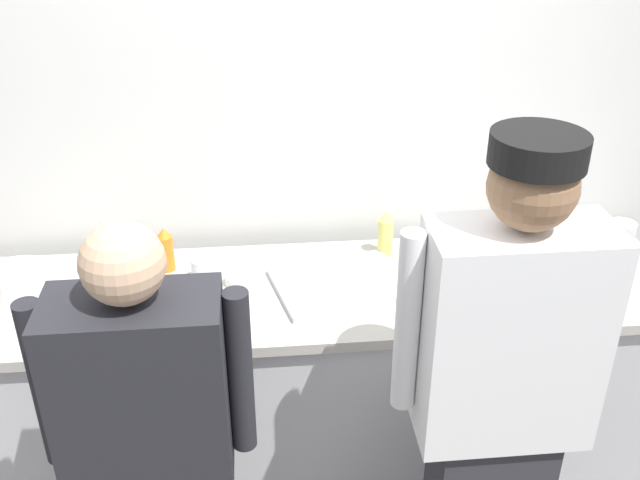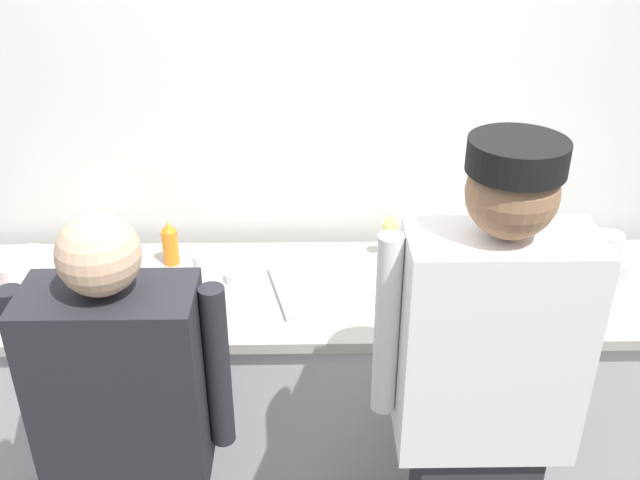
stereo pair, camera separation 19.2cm
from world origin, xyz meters
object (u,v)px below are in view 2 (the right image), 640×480
squeeze_bottle_spare (170,244)px  ramekin_red_sauce (416,264)px  plate_stack_rear (501,262)px  ramekin_green_sauce (83,315)px  mixing_bowl_steel (582,262)px  ramekin_yellow_sauce (240,275)px  chefs_knife (128,281)px  deli_cup (205,266)px  plate_stack_front (26,269)px  squeeze_bottle_secondary (390,237)px  sheet_tray (340,285)px  ramekin_orange_sauce (189,312)px  chef_near_left (132,450)px  chef_center (482,409)px

squeeze_bottle_spare → ramekin_red_sauce: squeeze_bottle_spare is taller
plate_stack_rear → ramekin_green_sauce: (-1.53, -0.29, -0.03)m
mixing_bowl_steel → ramekin_yellow_sauce: size_ratio=3.25×
mixing_bowl_steel → chefs_knife: 1.73m
mixing_bowl_steel → deli_cup: size_ratio=3.38×
plate_stack_front → squeeze_bottle_secondary: 1.40m
plate_stack_front → deli_cup: 0.67m
sheet_tray → squeeze_bottle_secondary: 0.31m
squeeze_bottle_secondary → deli_cup: squeeze_bottle_secondary is taller
mixing_bowl_steel → ramekin_orange_sauce: (-1.46, -0.27, -0.03)m
mixing_bowl_steel → chefs_knife: mixing_bowl_steel is taller
mixing_bowl_steel → ramekin_orange_sauce: mixing_bowl_steel is taller
squeeze_bottle_secondary → ramekin_orange_sauce: squeeze_bottle_secondary is taller
mixing_bowl_steel → sheet_tray: bearing=-175.3°
squeeze_bottle_secondary → deli_cup: size_ratio=1.87×
chef_near_left → ramekin_yellow_sauce: 0.86m
ramekin_green_sauce → ramekin_yellow_sauce: (0.53, 0.25, 0.00)m
ramekin_red_sauce → deli_cup: 0.82m
squeeze_bottle_spare → deli_cup: squeeze_bottle_spare is taller
plate_stack_front → squeeze_bottle_secondary: squeeze_bottle_secondary is taller
plate_stack_rear → ramekin_red_sauce: plate_stack_rear is taller
plate_stack_front → ramekin_yellow_sauce: plate_stack_front is taller
squeeze_bottle_secondary → chefs_knife: size_ratio=0.70×
squeeze_bottle_spare → ramekin_yellow_sauce: (0.28, -0.13, -0.06)m
plate_stack_rear → sheet_tray: size_ratio=0.46×
plate_stack_front → sheet_tray: size_ratio=0.47×
chef_near_left → chef_center: chef_center is taller
mixing_bowl_steel → sheet_tray: size_ratio=0.72×
ramekin_green_sauce → deli_cup: 0.48m
sheet_tray → chef_near_left: bearing=-129.4°
chef_near_left → ramekin_green_sauce: chef_near_left is taller
chefs_knife → squeeze_bottle_spare: bearing=44.6°
plate_stack_rear → chefs_knife: 1.43m
chef_center → ramekin_red_sauce: chef_center is taller
ramekin_yellow_sauce → chef_near_left: bearing=-106.8°
mixing_bowl_steel → chefs_knife: size_ratio=1.26×
chef_center → deli_cup: bearing=138.1°
chef_near_left → squeeze_bottle_spare: chef_near_left is taller
plate_stack_front → mixing_bowl_steel: bearing=0.1°
chef_center → squeeze_bottle_spare: 1.38m
plate_stack_front → squeeze_bottle_spare: (0.53, 0.12, 0.04)m
squeeze_bottle_secondary → deli_cup: 0.73m
chef_center → ramekin_green_sauce: 1.39m
ramekin_green_sauce → deli_cup: size_ratio=0.82×
plate_stack_front → squeeze_bottle_spare: size_ratio=1.25×
chefs_knife → sheet_tray: bearing=-3.5°
mixing_bowl_steel → squeeze_bottle_spare: size_ratio=1.92×
mixing_bowl_steel → deli_cup: bearing=179.8°
chef_center → plate_stack_front: 1.75m
sheet_tray → chefs_knife: 0.80m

